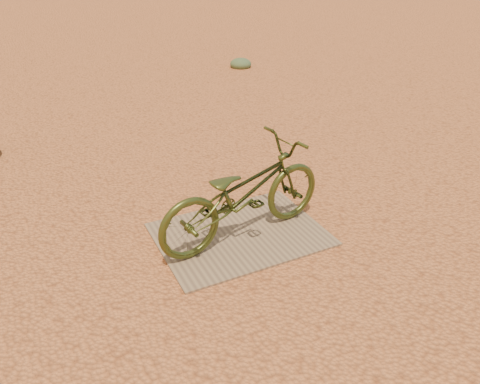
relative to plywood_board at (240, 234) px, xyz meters
name	(u,v)px	position (x,y,z in m)	size (l,w,h in m)	color
ground	(292,227)	(0.54, -0.10, -0.01)	(120.00, 120.00, 0.00)	#D8814A
plywood_board	(240,234)	(0.00, 0.00, 0.00)	(1.62, 1.20, 0.02)	#877357
bicycle	(243,193)	(0.01, -0.05, 0.49)	(0.63, 1.82, 0.95)	#39451B
kale_b	(241,67)	(3.13, 6.24, -0.01)	(0.49, 0.49, 0.27)	#597550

